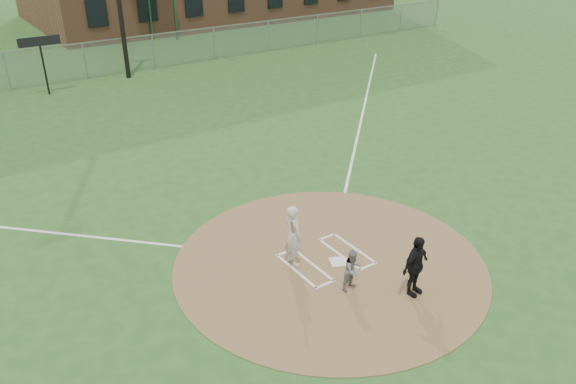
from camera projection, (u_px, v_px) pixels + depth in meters
ground at (329, 262)px, 15.19m from camera, size 140.00×140.00×0.00m
dirt_circle at (329, 262)px, 15.18m from camera, size 8.40×8.40×0.02m
home_plate at (338, 262)px, 15.15m from camera, size 0.59×0.59×0.03m
foul_line_first at (363, 112)px, 26.33m from camera, size 17.04×17.04×0.01m
catcher at (353, 270)px, 13.88m from camera, size 0.59×0.49×1.11m
umpire at (416, 266)px, 13.58m from camera, size 1.00×0.55×1.62m
batters_boxes at (326, 259)px, 15.29m from camera, size 2.08×1.88×0.01m
batter_at_plate at (293, 235)px, 14.73m from camera, size 0.73×0.97×1.78m
outfield_fence at (85, 61)px, 30.96m from camera, size 56.08×0.08×2.03m
scoreboard_sign at (40, 48)px, 27.76m from camera, size 2.00×0.10×2.93m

